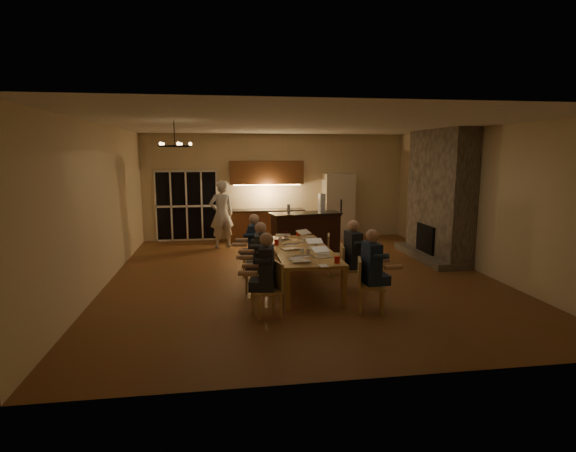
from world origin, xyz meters
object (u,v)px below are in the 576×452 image
at_px(bar_island, 306,233).
at_px(can_cola, 286,234).
at_px(chair_left_mid, 259,272).
at_px(can_silver, 308,253).
at_px(can_right, 316,243).
at_px(chair_left_near, 266,290).
at_px(bar_blender, 322,203).
at_px(plate_near, 323,254).
at_px(plate_far, 315,241).
at_px(redcup_far, 298,233).
at_px(standing_person, 222,214).
at_px(mug_front, 302,251).
at_px(laptop_c, 290,243).
at_px(redcup_mid, 276,242).
at_px(laptop_a, 301,255).
at_px(plate_left, 296,259).
at_px(dining_table, 302,267).
at_px(person_right_mid, 353,256).
at_px(laptop_e, 283,234).
at_px(mug_back, 280,239).
at_px(mug_mid, 304,240).
at_px(person_right_near, 371,270).
at_px(chandelier, 175,146).
at_px(laptop_b, 323,251).
at_px(bar_bottle, 289,209).
at_px(chair_left_far, 254,259).
at_px(chair_right_mid, 352,268).
at_px(laptop_d, 316,243).
at_px(chair_right_near, 371,285).
at_px(person_left_near, 267,275).
at_px(person_left_mid, 261,259).
at_px(chair_right_far, 338,255).
at_px(refrigerator, 338,206).
at_px(redcup_near, 337,260).
at_px(laptop_f, 307,233).

height_order(bar_island, can_cola, bar_island).
xyz_separation_m(chair_left_mid, can_silver, (0.90, -0.10, 0.37)).
bearing_deg(can_silver, can_right, 68.95).
bearing_deg(chair_left_near, bar_blender, 142.90).
xyz_separation_m(plate_near, plate_far, (0.11, 1.31, 0.00)).
xyz_separation_m(redcup_far, plate_far, (0.24, -0.69, -0.05)).
bearing_deg(standing_person, mug_front, 91.45).
relative_size(laptop_c, redcup_mid, 2.67).
bearing_deg(laptop_c, laptop_a, 77.89).
xyz_separation_m(redcup_far, plate_left, (-0.44, -2.35, -0.05)).
height_order(dining_table, person_right_mid, person_right_mid).
relative_size(laptop_e, mug_back, 3.20).
xyz_separation_m(standing_person, mug_front, (1.49, -4.39, -0.14)).
height_order(bar_island, mug_mid, bar_island).
relative_size(dining_table, bar_blender, 6.13).
height_order(plate_left, bar_blender, bar_blender).
relative_size(bar_island, person_right_mid, 1.33).
xyz_separation_m(person_right_near, chandelier, (-3.27, 1.43, 2.06)).
xyz_separation_m(laptop_b, bar_blender, (0.84, 3.83, 0.46)).
bearing_deg(plate_left, dining_table, 73.85).
bearing_deg(can_right, laptop_a, -112.69).
bearing_deg(bar_bottle, chair_left_far, -115.30).
xyz_separation_m(mug_mid, bar_bottle, (0.02, 2.25, 0.40)).
relative_size(chair_right_mid, laptop_d, 2.78).
bearing_deg(plate_far, bar_island, 84.43).
distance_m(chair_right_near, laptop_c, 2.03).
height_order(redcup_mid, bar_blender, bar_blender).
bearing_deg(person_left_near, person_left_mid, -170.26).
bearing_deg(laptop_b, bar_blender, 61.21).
bearing_deg(chair_left_far, plate_left, 16.02).
relative_size(redcup_mid, can_cola, 1.00).
height_order(chair_right_far, laptop_d, laptop_d).
relative_size(refrigerator, mug_back, 20.00).
distance_m(laptop_b, mug_back, 1.64).
bearing_deg(chair_left_mid, redcup_near, 42.07).
height_order(laptop_c, laptop_f, same).
bearing_deg(can_right, person_right_mid, -53.23).
distance_m(dining_table, can_silver, 0.77).
relative_size(dining_table, laptop_c, 9.17).
bearing_deg(plate_near, chair_right_near, -61.90).
distance_m(chandelier, laptop_d, 3.26).
xyz_separation_m(refrigerator, chair_left_far, (-2.92, -4.25, -0.55)).
distance_m(chair_left_near, chair_right_near, 1.76).
height_order(refrigerator, standing_person, refrigerator).
distance_m(redcup_near, bar_bottle, 4.11).
relative_size(chair_left_mid, chandelier, 1.52).
xyz_separation_m(refrigerator, chandelier, (-4.37, -4.92, 1.75)).
height_order(person_left_near, laptop_e, person_left_near).
bearing_deg(chair_left_far, mug_back, 102.00).
distance_m(laptop_a, plate_far, 1.89).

